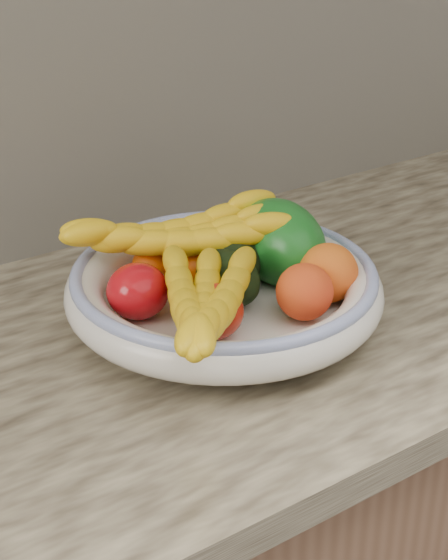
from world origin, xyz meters
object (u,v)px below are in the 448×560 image
at_px(green_mango, 279,242).
at_px(banana_bunch_back, 178,241).
at_px(fruit_bowl, 224,288).
at_px(banana_bunch_front, 203,313).

relative_size(green_mango, banana_bunch_back, 0.50).
xyz_separation_m(fruit_bowl, banana_bunch_back, (-0.02, 0.08, 0.04)).
bearing_deg(fruit_bowl, banana_bunch_front, -134.77).
distance_m(green_mango, banana_bunch_front, 0.22).
height_order(banana_bunch_back, banana_bunch_front, banana_bunch_back).
xyz_separation_m(fruit_bowl, banana_bunch_front, (-0.09, -0.09, 0.03)).
bearing_deg(green_mango, banana_bunch_back, 160.03).
bearing_deg(banana_bunch_front, banana_bunch_back, 13.87).
distance_m(fruit_bowl, banana_bunch_back, 0.09).
xyz_separation_m(green_mango, banana_bunch_front, (-0.19, -0.11, 0.01)).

